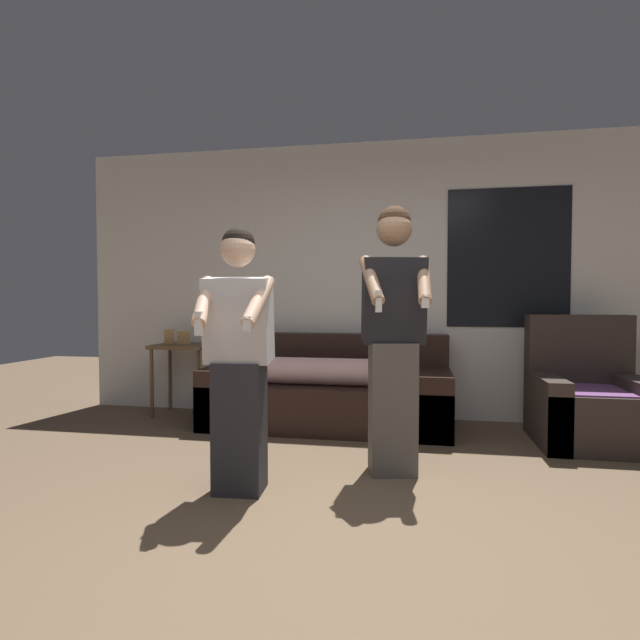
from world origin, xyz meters
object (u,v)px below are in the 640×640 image
(person_left, at_px, (239,359))
(person_right, at_px, (393,336))
(couch, at_px, (327,393))
(side_table, at_px, (183,355))
(armchair, at_px, (587,403))

(person_left, bearing_deg, person_right, 28.63)
(person_left, bearing_deg, couch, 81.44)
(person_left, bearing_deg, side_table, 124.08)
(couch, height_order, person_right, person_right)
(person_right, bearing_deg, couch, 118.38)
(side_table, distance_m, person_left, 2.25)
(couch, xyz_separation_m, armchair, (2.15, -0.20, 0.03))
(side_table, relative_size, person_right, 0.49)
(armchair, distance_m, person_right, 1.89)
(armchair, height_order, person_right, person_right)
(couch, relative_size, person_left, 1.39)
(couch, bearing_deg, person_left, -98.56)
(side_table, bearing_deg, person_right, -32.47)
(armchair, distance_m, person_left, 2.86)
(couch, relative_size, armchair, 2.13)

